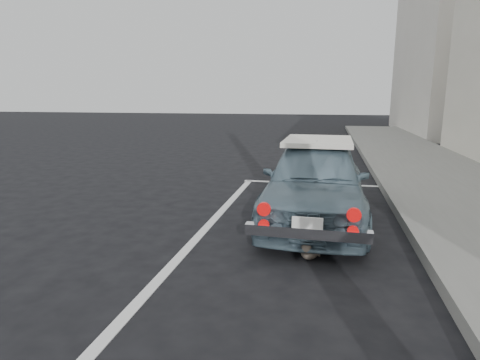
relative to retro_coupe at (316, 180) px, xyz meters
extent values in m
cube|color=beige|center=(5.77, 16.04, 3.39)|extent=(3.50, 10.00, 8.00)
cube|color=silver|center=(-0.08, 2.54, -0.61)|extent=(3.00, 0.12, 0.01)
cube|color=silver|center=(-1.48, -0.96, -0.61)|extent=(0.12, 7.00, 0.01)
imported|color=slate|center=(0.00, 0.00, -0.01)|extent=(1.51, 3.59, 1.21)
cube|color=white|center=(0.01, 0.36, 0.53)|extent=(1.03, 1.37, 0.07)
cube|color=silver|center=(-0.04, -1.73, -0.23)|extent=(1.36, 0.15, 0.12)
cube|color=white|center=(-0.04, -1.77, -0.13)|extent=(0.33, 0.03, 0.17)
cylinder|color=red|center=(-0.51, -1.75, 0.01)|extent=(0.15, 0.04, 0.15)
cylinder|color=red|center=(0.44, -1.77, 0.01)|extent=(0.15, 0.04, 0.15)
cylinder|color=red|center=(-0.51, -1.75, -0.17)|extent=(0.12, 0.04, 0.12)
cylinder|color=red|center=(0.44, -1.77, -0.17)|extent=(0.12, 0.04, 0.12)
ellipsoid|color=#685C4F|center=(0.00, -1.52, -0.51)|extent=(0.29, 0.36, 0.19)
sphere|color=#685C4F|center=(-0.04, -1.66, -0.44)|extent=(0.12, 0.12, 0.12)
cone|color=#685C4F|center=(-0.08, -1.65, -0.38)|extent=(0.04, 0.04, 0.05)
cone|color=#685C4F|center=(-0.01, -1.67, -0.38)|extent=(0.04, 0.04, 0.05)
cylinder|color=#685C4F|center=(0.09, -1.38, -0.58)|extent=(0.05, 0.21, 0.03)
camera|label=1|loc=(0.11, -5.91, 1.21)|focal=30.00mm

